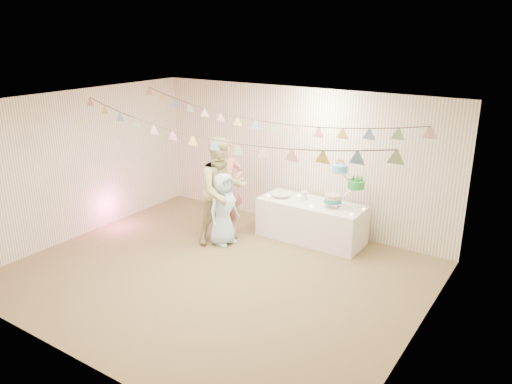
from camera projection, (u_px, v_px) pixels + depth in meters
The scene contains 24 objects.
floor at pixel (216, 275), 7.64m from camera, with size 6.00×6.00×0.00m, color brown.
ceiling at pixel (212, 105), 6.82m from camera, with size 6.00×6.00×0.00m, color silver.
back_wall at pixel (298, 158), 9.21m from camera, with size 6.00×6.00×0.00m, color white.
front_wall at pixel (68, 258), 5.25m from camera, with size 6.00×6.00×0.00m, color white.
left_wall at pixel (80, 164), 8.80m from camera, with size 5.00×5.00×0.00m, color white.
right_wall at pixel (422, 241), 5.66m from camera, with size 5.00×5.00×0.00m, color white.
table at pixel (311, 221), 8.80m from camera, with size 1.87×0.75×0.70m, color white.
cake_stand at pixel (344, 183), 8.30m from camera, with size 0.70×0.41×0.78m, color silver, non-canonical shape.
cake_bottom at pixel (333, 199), 8.43m from camera, with size 0.31×0.31×0.15m, color teal, non-canonical shape.
cake_middle at pixel (356, 185), 8.29m from camera, with size 0.27×0.27×0.22m, color green, non-canonical shape.
cake_top_tier at pixel (340, 169), 8.23m from camera, with size 0.25×0.25×0.19m, color #4EBAF5, non-canonical shape.
platter at pixel (281, 194), 8.94m from camera, with size 0.34×0.34×0.02m, color white.
posy at pixel (304, 192), 8.78m from camera, with size 0.15×0.15×0.17m, color white, non-canonical shape.
person_adult_a at pixel (226, 187), 8.95m from camera, with size 0.64×0.42×1.75m, color #C06F64.
person_adult_b at pixel (222, 191), 8.56m from camera, with size 0.91×0.71×1.87m, color tan.
person_child at pixel (223, 209), 8.55m from camera, with size 0.63×0.41×1.28m, color #ADD9F5.
bunting_back at pixel (256, 112), 7.77m from camera, with size 5.60×1.10×0.40m, color pink, non-canonical shape.
bunting_front at pixel (203, 127), 6.75m from camera, with size 5.60×0.90×0.36m, color #72A5E5, non-canonical shape.
tealight_0 at pixel (268, 196), 8.98m from camera, with size 0.04×0.04×0.03m, color #FFD88C.
tealight_1 at pixel (299, 195), 9.01m from camera, with size 0.04×0.04×0.03m, color #FFD88C.
tealight_2 at pixel (311, 206), 8.46m from camera, with size 0.04×0.04×0.03m, color #FFD88C.
tealight_3 at pixel (336, 202), 8.67m from camera, with size 0.04×0.04×0.03m, color #FFD88C.
tealight_4 at pixel (352, 214), 8.11m from camera, with size 0.04×0.04×0.03m, color #FFD88C.
tealight_5 at pixel (364, 209), 8.33m from camera, with size 0.04×0.04×0.03m, color #FFD88C.
Camera 1 is at (4.29, -5.37, 3.63)m, focal length 35.00 mm.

